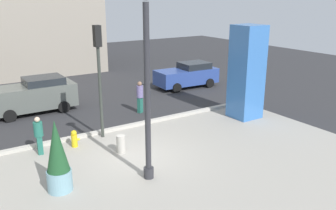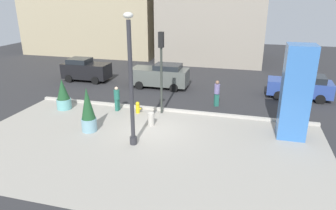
{
  "view_description": "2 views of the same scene",
  "coord_description": "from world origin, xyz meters",
  "px_view_note": "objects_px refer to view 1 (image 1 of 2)",
  "views": [
    {
      "loc": [
        -6.04,
        -11.74,
        6.21
      ],
      "look_at": [
        1.32,
        -0.37,
        2.05
      ],
      "focal_mm": 38.42,
      "sensor_mm": 36.0,
      "label": 1
    },
    {
      "loc": [
        4.88,
        -14.62,
        7.04
      ],
      "look_at": [
        1.18,
        -1.05,
        1.97
      ],
      "focal_mm": 32.9,
      "sensor_mm": 36.0,
      "label": 2
    }
  ],
  "objects_px": {
    "car_intersection": "(187,75)",
    "pedestrian_crossing": "(39,134)",
    "potted_plant_by_pillar": "(58,158)",
    "art_pillar_blue": "(247,72)",
    "concrete_bollard": "(121,144)",
    "car_passing_lane": "(34,95)",
    "lamp_post": "(147,94)",
    "fire_hydrant": "(74,139)",
    "traffic_light_far_side": "(99,65)",
    "pedestrian_on_sidewalk": "(140,95)"
  },
  "relations": [
    {
      "from": "art_pillar_blue",
      "to": "concrete_bollard",
      "type": "xyz_separation_m",
      "value": [
        -7.48,
        -0.58,
        -2.03
      ]
    },
    {
      "from": "lamp_post",
      "to": "car_passing_lane",
      "type": "bearing_deg",
      "value": 98.81
    },
    {
      "from": "traffic_light_far_side",
      "to": "car_passing_lane",
      "type": "bearing_deg",
      "value": 107.25
    },
    {
      "from": "art_pillar_blue",
      "to": "fire_hydrant",
      "type": "bearing_deg",
      "value": 173.42
    },
    {
      "from": "potted_plant_by_pillar",
      "to": "art_pillar_blue",
      "type": "bearing_deg",
      "value": 11.84
    },
    {
      "from": "pedestrian_crossing",
      "to": "art_pillar_blue",
      "type": "bearing_deg",
      "value": -5.99
    },
    {
      "from": "concrete_bollard",
      "to": "car_passing_lane",
      "type": "relative_size",
      "value": 0.17
    },
    {
      "from": "art_pillar_blue",
      "to": "potted_plant_by_pillar",
      "type": "relative_size",
      "value": 1.95
    },
    {
      "from": "potted_plant_by_pillar",
      "to": "fire_hydrant",
      "type": "bearing_deg",
      "value": 63.66
    },
    {
      "from": "art_pillar_blue",
      "to": "car_intersection",
      "type": "distance_m",
      "value": 7.18
    },
    {
      "from": "art_pillar_blue",
      "to": "pedestrian_on_sidewalk",
      "type": "distance_m",
      "value": 5.79
    },
    {
      "from": "potted_plant_by_pillar",
      "to": "traffic_light_far_side",
      "type": "distance_m",
      "value": 5.2
    },
    {
      "from": "potted_plant_by_pillar",
      "to": "car_passing_lane",
      "type": "relative_size",
      "value": 0.55
    },
    {
      "from": "art_pillar_blue",
      "to": "car_passing_lane",
      "type": "distance_m",
      "value": 11.5
    },
    {
      "from": "car_intersection",
      "to": "pedestrian_crossing",
      "type": "xyz_separation_m",
      "value": [
        -11.56,
        -5.81,
        0.03
      ]
    },
    {
      "from": "potted_plant_by_pillar",
      "to": "traffic_light_far_side",
      "type": "bearing_deg",
      "value": 49.93
    },
    {
      "from": "potted_plant_by_pillar",
      "to": "concrete_bollard",
      "type": "height_order",
      "value": "potted_plant_by_pillar"
    },
    {
      "from": "lamp_post",
      "to": "fire_hydrant",
      "type": "distance_m",
      "value": 5.06
    },
    {
      "from": "car_intersection",
      "to": "pedestrian_crossing",
      "type": "bearing_deg",
      "value": -153.31
    },
    {
      "from": "car_passing_lane",
      "to": "traffic_light_far_side",
      "type": "bearing_deg",
      "value": -72.75
    },
    {
      "from": "art_pillar_blue",
      "to": "pedestrian_crossing",
      "type": "relative_size",
      "value": 3.01
    },
    {
      "from": "traffic_light_far_side",
      "to": "car_intersection",
      "type": "distance_m",
      "value": 10.59
    },
    {
      "from": "traffic_light_far_side",
      "to": "car_passing_lane",
      "type": "height_order",
      "value": "traffic_light_far_side"
    },
    {
      "from": "pedestrian_crossing",
      "to": "potted_plant_by_pillar",
      "type": "bearing_deg",
      "value": -93.26
    },
    {
      "from": "traffic_light_far_side",
      "to": "potted_plant_by_pillar",
      "type": "bearing_deg",
      "value": -130.07
    },
    {
      "from": "concrete_bollard",
      "to": "traffic_light_far_side",
      "type": "bearing_deg",
      "value": 88.92
    },
    {
      "from": "car_passing_lane",
      "to": "pedestrian_on_sidewalk",
      "type": "height_order",
      "value": "car_passing_lane"
    },
    {
      "from": "pedestrian_crossing",
      "to": "car_intersection",
      "type": "bearing_deg",
      "value": 26.69
    },
    {
      "from": "art_pillar_blue",
      "to": "car_intersection",
      "type": "bearing_deg",
      "value": 79.6
    },
    {
      "from": "potted_plant_by_pillar",
      "to": "pedestrian_on_sidewalk",
      "type": "relative_size",
      "value": 1.41
    },
    {
      "from": "lamp_post",
      "to": "potted_plant_by_pillar",
      "type": "height_order",
      "value": "lamp_post"
    },
    {
      "from": "traffic_light_far_side",
      "to": "pedestrian_crossing",
      "type": "distance_m",
      "value": 3.78
    },
    {
      "from": "car_intersection",
      "to": "pedestrian_crossing",
      "type": "distance_m",
      "value": 12.94
    },
    {
      "from": "car_passing_lane",
      "to": "concrete_bollard",
      "type": "bearing_deg",
      "value": -77.49
    },
    {
      "from": "car_passing_lane",
      "to": "pedestrian_crossing",
      "type": "xyz_separation_m",
      "value": [
        -1.17,
        -5.77,
        -0.09
      ]
    },
    {
      "from": "fire_hydrant",
      "to": "concrete_bollard",
      "type": "bearing_deg",
      "value": -48.79
    },
    {
      "from": "potted_plant_by_pillar",
      "to": "pedestrian_on_sidewalk",
      "type": "distance_m",
      "value": 8.49
    },
    {
      "from": "concrete_bollard",
      "to": "car_passing_lane",
      "type": "distance_m",
      "value": 7.63
    },
    {
      "from": "car_passing_lane",
      "to": "pedestrian_crossing",
      "type": "height_order",
      "value": "car_passing_lane"
    },
    {
      "from": "fire_hydrant",
      "to": "car_intersection",
      "type": "height_order",
      "value": "car_intersection"
    },
    {
      "from": "concrete_bollard",
      "to": "fire_hydrant",
      "type": "bearing_deg",
      "value": 131.21
    },
    {
      "from": "lamp_post",
      "to": "concrete_bollard",
      "type": "height_order",
      "value": "lamp_post"
    },
    {
      "from": "lamp_post",
      "to": "fire_hydrant",
      "type": "height_order",
      "value": "lamp_post"
    },
    {
      "from": "fire_hydrant",
      "to": "pedestrian_crossing",
      "type": "bearing_deg",
      "value": 177.75
    },
    {
      "from": "potted_plant_by_pillar",
      "to": "car_passing_lane",
      "type": "xyz_separation_m",
      "value": [
        1.35,
        9.04,
        -0.2
      ]
    },
    {
      "from": "pedestrian_crossing",
      "to": "pedestrian_on_sidewalk",
      "type": "height_order",
      "value": "pedestrian_on_sidewalk"
    },
    {
      "from": "fire_hydrant",
      "to": "traffic_light_far_side",
      "type": "distance_m",
      "value": 3.33
    },
    {
      "from": "concrete_bollard",
      "to": "pedestrian_crossing",
      "type": "relative_size",
      "value": 0.47
    },
    {
      "from": "lamp_post",
      "to": "pedestrian_on_sidewalk",
      "type": "relative_size",
      "value": 3.61
    },
    {
      "from": "pedestrian_on_sidewalk",
      "to": "pedestrian_crossing",
      "type": "bearing_deg",
      "value": -157.11
    }
  ]
}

